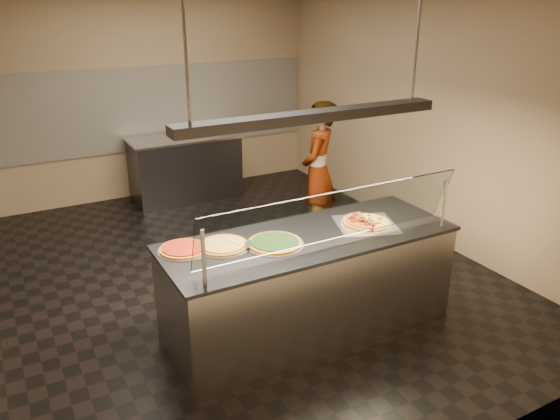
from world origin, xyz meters
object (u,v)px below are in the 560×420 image
pizza_spatula (239,242)px  sneeze_guard (334,217)px  pizza_tomato (183,249)px  heat_lamp_housing (313,116)px  half_pizza_pepperoni (357,223)px  prep_table (186,167)px  perforated_tray (366,224)px  half_pizza_sausage (375,220)px  worker (318,172)px  pizza_cheese (223,245)px  pizza_spinach (275,243)px  serving_counter (309,284)px

pizza_spatula → sneeze_guard: bearing=-36.8°
pizza_tomato → heat_lamp_housing: bearing=-13.0°
half_pizza_pepperoni → prep_table: half_pizza_pepperoni is taller
prep_table → perforated_tray: bearing=-84.9°
half_pizza_sausage → worker: (0.50, 1.75, -0.11)m
perforated_tray → worker: (0.60, 1.75, -0.09)m
pizza_cheese → heat_lamp_housing: (0.73, -0.16, 1.01)m
half_pizza_pepperoni → pizza_spinach: size_ratio=0.98×
perforated_tray → half_pizza_pepperoni: 0.10m
worker → perforated_tray: bearing=26.1°
serving_counter → pizza_cheese: 0.89m
pizza_cheese → pizza_spatula: pizza_spatula is taller
half_pizza_pepperoni → pizza_spinach: (-0.81, 0.02, -0.02)m
pizza_spinach → pizza_tomato: bearing=160.2°
half_pizza_pepperoni → worker: worker is taller
pizza_cheese → pizza_tomato: bearing=165.2°
half_pizza_sausage → pizza_spatula: bearing=173.7°
half_pizza_pepperoni → pizza_spatula: half_pizza_pepperoni is taller
perforated_tray → half_pizza_pepperoni: (-0.10, 0.00, 0.03)m
pizza_tomato → sneeze_guard: bearing=-29.4°
sneeze_guard → worker: (1.16, 2.06, -0.37)m
serving_counter → sneeze_guard: sneeze_guard is taller
perforated_tray → heat_lamp_housing: bearing=177.0°
half_pizza_pepperoni → perforated_tray: bearing=-0.4°
serving_counter → pizza_tomato: bearing=167.0°
pizza_tomato → pizza_spatula: bearing=-16.8°
worker → pizza_cheese: bearing=-5.5°
serving_counter → prep_table: (0.22, 3.87, 0.00)m
perforated_tray → pizza_spatula: pizza_spatula is taller
sneeze_guard → half_pizza_pepperoni: bearing=34.2°
sneeze_guard → pizza_tomato: bearing=150.6°
pizza_tomato → perforated_tray: bearing=-9.5°
pizza_spinach → worker: (1.51, 1.73, -0.10)m
sneeze_guard → pizza_spatula: 0.80m
pizza_spatula → half_pizza_pepperoni: bearing=-7.3°
sneeze_guard → pizza_spatula: bearing=143.2°
serving_counter → prep_table: 3.87m
pizza_spatula → worker: (1.77, 1.61, -0.11)m
pizza_spinach → heat_lamp_housing: size_ratio=0.21×
half_pizza_pepperoni → pizza_spatula: 1.08m
perforated_tray → heat_lamp_housing: 1.16m
sneeze_guard → worker: bearing=60.5°
pizza_spinach → pizza_cheese: pizza_spinach is taller
half_pizza_sausage → pizza_tomato: 1.72m
half_pizza_pepperoni → half_pizza_sausage: (0.20, -0.00, -0.01)m
sneeze_guard → pizza_cheese: size_ratio=5.21×
sneeze_guard → half_pizza_sausage: size_ratio=4.93×
serving_counter → pizza_cheese: size_ratio=5.75×
perforated_tray → worker: 1.85m
pizza_spinach → pizza_spatula: bearing=155.6°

